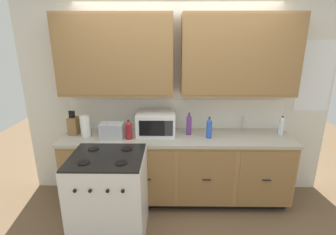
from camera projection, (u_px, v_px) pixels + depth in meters
ground_plane at (176, 213)px, 3.19m from camera, size 8.00×8.00×0.00m
wall_unit at (177, 73)px, 3.17m from camera, size 4.03×0.40×2.58m
counter_run at (177, 168)px, 3.33m from camera, size 2.86×0.64×0.91m
stove_range at (110, 196)px, 2.74m from camera, size 0.76×0.68×0.95m
microwave at (156, 124)px, 3.22m from camera, size 0.48×0.37×0.28m
toaster at (112, 131)px, 3.10m from camera, size 0.28×0.18×0.19m
knife_block at (73, 125)px, 3.23m from camera, size 0.11×0.14×0.31m
sink_faucet at (242, 123)px, 3.36m from camera, size 0.02×0.02×0.20m
paper_towel_roll at (86, 126)px, 3.16m from camera, size 0.12×0.12×0.26m
bottle_blue at (209, 128)px, 3.10m from camera, size 0.07×0.07×0.27m
bottle_clear at (281, 126)px, 3.21m from camera, size 0.06×0.06×0.25m
bottle_violet at (189, 124)px, 3.20m from camera, size 0.06×0.06×0.29m
bottle_red at (129, 130)px, 3.07m from camera, size 0.08×0.08×0.24m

